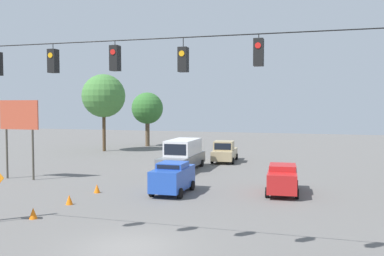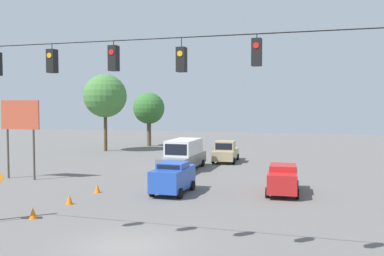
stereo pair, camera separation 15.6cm
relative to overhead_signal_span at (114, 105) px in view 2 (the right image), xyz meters
name	(u,v)px [view 2 (the right image)]	position (x,y,z in m)	size (l,w,h in m)	color
ground_plane	(126,247)	(-0.03, -0.94, -5.74)	(140.00, 140.00, 0.00)	#605E5B
overhead_signal_span	(114,105)	(0.00, 0.00, 0.00)	(21.77, 0.38, 8.58)	slate
sedan_red_oncoming_far	(283,178)	(-5.13, -13.31, -4.76)	(2.24, 4.66, 1.88)	red
pickup_truck_tan_withflow_deep	(226,152)	(1.68, -27.01, -4.77)	(2.54, 5.27, 2.12)	tan
sedan_blue_withflow_mid	(173,177)	(1.67, -11.31, -4.69)	(2.10, 4.11, 2.02)	#234CB2
box_truck_grey_withflow_far	(183,155)	(4.15, -21.02, -4.43)	(2.69, 7.25, 2.64)	slate
traffic_cone_nearest	(33,213)	(6.38, -3.49, -5.46)	(0.41, 0.41, 0.56)	orange
traffic_cone_second	(69,200)	(6.35, -6.69, -5.46)	(0.41, 0.41, 0.56)	orange
traffic_cone_third	(97,188)	(6.45, -10.05, -5.46)	(0.41, 0.41, 0.56)	orange
roadside_billboard	(20,122)	(14.63, -12.89, -1.33)	(3.39, 0.16, 6.06)	#4C473D
tree_horizon_left	(149,109)	(15.15, -39.47, -0.60)	(4.29, 4.29, 7.34)	brown
tree_horizon_right	(105,96)	(17.87, -32.28, 1.00)	(5.26, 5.26, 9.39)	#4C3823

